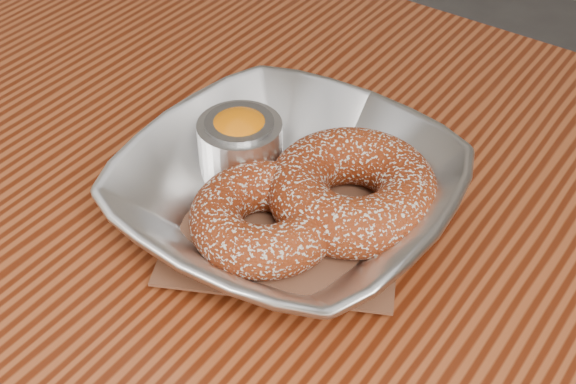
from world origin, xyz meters
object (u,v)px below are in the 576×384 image
Objects in this scene: serving_bowl at (288,197)px; donut_front at (265,218)px; ramekin at (240,146)px; table at (105,323)px; donut_back at (352,190)px.

serving_bowl reaches higher than donut_front.
donut_front is (0.00, -0.02, 0.00)m from serving_bowl.
serving_bowl is 3.64× the size of ramekin.
table is 21.09× the size of ramekin.
serving_bowl is at bearing -18.41° from ramekin.
ramekin reaches higher than donut_front.
donut_back is 0.08m from ramekin.
serving_bowl reaches higher than donut_back.
table is 0.17m from ramekin.
table is 0.18m from serving_bowl.
serving_bowl is at bearing 34.86° from table.
ramekin reaches higher than donut_back.
table is 0.18m from donut_front.
donut_front is 0.07m from ramekin.
table is at bearing -145.14° from serving_bowl.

